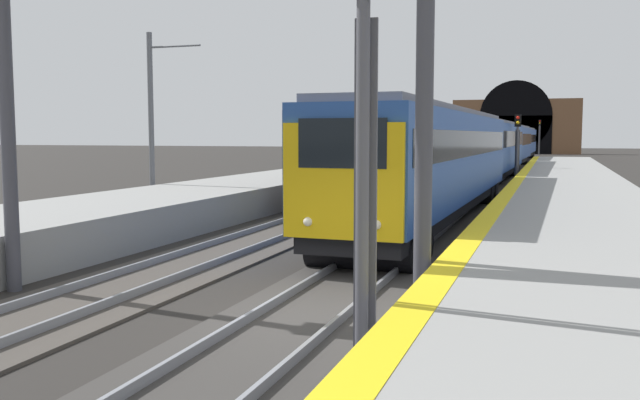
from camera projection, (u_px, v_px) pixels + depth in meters
ground_plane at (306, 317)px, 11.64m from camera, size 320.00×320.00×0.00m
platform_right at (599, 308)px, 10.12m from camera, size 112.00×4.86×1.09m
platform_right_edge_strip at (450, 263)px, 10.76m from camera, size 112.00×0.50×0.01m
track_main_line at (306, 315)px, 11.64m from camera, size 160.00×2.86×0.21m
track_adjacent_line at (97, 296)px, 12.99m from camera, size 160.00×2.92×0.21m
train_main_approaching at (501, 145)px, 53.80m from camera, size 83.98×3.19×3.97m
train_adjacent_platform at (422, 145)px, 44.63m from camera, size 42.21×2.84×4.19m
railway_signal_near at (363, 128)px, 8.07m from camera, size 0.39×0.38×5.44m
railway_signal_mid at (517, 143)px, 42.22m from camera, size 0.39×0.38×4.34m
railway_signal_far at (539, 135)px, 104.79m from camera, size 0.39×0.38×5.37m
tunnel_portal at (516, 126)px, 112.34m from camera, size 3.03×20.26×11.87m
catenary_mast_near at (152, 119)px, 27.83m from camera, size 0.22×2.41×7.19m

